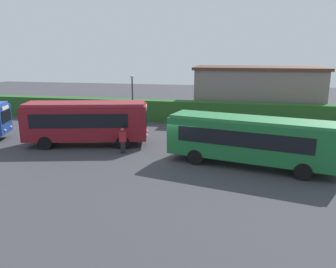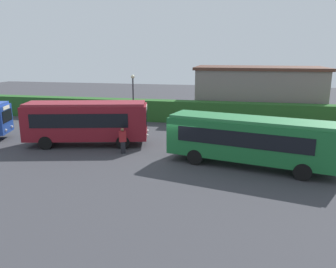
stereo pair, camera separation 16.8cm
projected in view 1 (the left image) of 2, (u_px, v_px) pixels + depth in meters
The scene contains 8 objects.
ground_plane at pixel (180, 158), 22.67m from camera, with size 103.43×103.43×0.00m, color #38383D.
bus_maroon at pixel (86, 121), 25.44m from camera, with size 9.45×4.60×3.31m.
bus_green at pixel (251, 139), 20.68m from camera, with size 10.59×4.71×3.08m.
person_center at pixel (123, 140), 23.56m from camera, with size 0.55×0.46×1.83m.
hedge_row at pixel (200, 112), 33.90m from camera, with size 63.71×1.52×2.16m, color #255822.
depot_building at pixel (257, 92), 36.54m from camera, with size 13.46×6.85×5.46m.
traffic_cone at pixel (43, 126), 31.13m from camera, with size 0.36×0.36×0.60m, color orange.
lamppost at pixel (132, 94), 31.78m from camera, with size 0.36×0.36×4.91m.
Camera 1 is at (3.58, -21.35, 6.97)m, focal length 35.96 mm.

